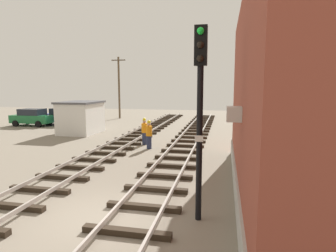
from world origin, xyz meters
name	(u,v)px	position (x,y,z in m)	size (l,w,h in m)	color
ground_plane	(100,218)	(0.00, 0.00, 0.00)	(80.78, 80.78, 0.00)	slate
track_near_building	(136,217)	(1.15, 0.00, 0.13)	(2.50, 62.14, 0.32)	#2D2319
track_centre	(10,205)	(-3.20, 0.00, 0.13)	(2.50, 62.14, 0.32)	#2D2319
signal_mast	(200,103)	(2.97, 0.49, 3.56)	(0.36, 0.40, 5.69)	black
brick_building	(332,100)	(7.26, 2.91, 3.55)	(6.64, 13.06, 7.12)	brown
control_hut	(81,117)	(-8.49, 14.44, 1.39)	(3.00, 3.80, 2.76)	silver
parked_car_blue	(64,116)	(-13.11, 19.16, 0.90)	(4.20, 2.04, 1.76)	#23389E
parked_car_green	(33,117)	(-15.77, 17.75, 0.90)	(4.20, 2.04, 1.76)	#1E6B38
utility_pole_far	(119,87)	(-9.45, 25.98, 4.03)	(1.80, 0.24, 7.68)	brown
track_worker_foreground	(149,135)	(-1.09, 9.66, 0.93)	(0.40, 0.40, 1.87)	#262D4C
track_worker_distant	(144,131)	(-1.75, 10.87, 0.93)	(0.40, 0.40, 1.87)	#262D4C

